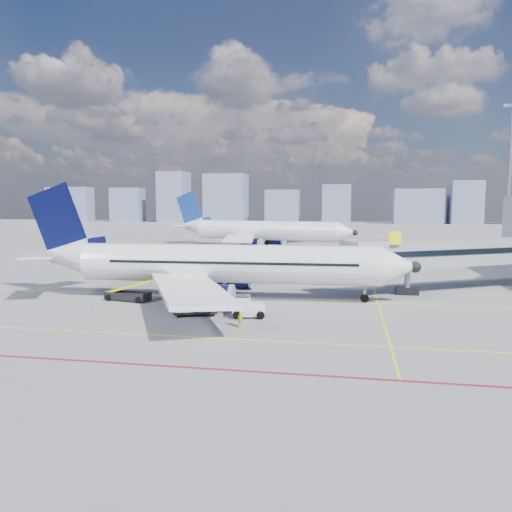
# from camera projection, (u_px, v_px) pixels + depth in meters

# --- Properties ---
(ground) EXTENTS (420.00, 420.00, 0.00)m
(ground) POSITION_uv_depth(u_px,v_px,m) (202.00, 316.00, 39.34)
(ground) COLOR gray
(ground) RESTS_ON ground
(apron_markings) EXTENTS (90.00, 35.12, 0.01)m
(apron_markings) POSITION_uv_depth(u_px,v_px,m) (178.00, 328.00, 35.63)
(apron_markings) COLOR #FFEF0D
(apron_markings) RESTS_ON ground
(jet_bridge) EXTENTS (23.55, 15.78, 6.30)m
(jet_bridge) POSITION_uv_depth(u_px,v_px,m) (469.00, 254.00, 51.19)
(jet_bridge) COLOR #9B9EA4
(jet_bridge) RESTS_ON ground
(floodlight_mast_ne) EXTENTS (3.20, 0.61, 25.45)m
(floodlight_mast_ne) POSITION_uv_depth(u_px,v_px,m) (509.00, 175.00, 84.74)
(floodlight_mast_ne) COLOR gray
(floodlight_mast_ne) RESTS_ON ground
(distant_skyline) EXTENTS (261.94, 15.74, 23.62)m
(distant_skyline) POSITION_uv_depth(u_px,v_px,m) (328.00, 202.00, 223.73)
(distant_skyline) COLOR slate
(distant_skyline) RESTS_ON ground
(main_aircraft) EXTENTS (37.18, 32.38, 10.91)m
(main_aircraft) POSITION_uv_depth(u_px,v_px,m) (212.00, 264.00, 46.53)
(main_aircraft) COLOR white
(main_aircraft) RESTS_ON ground
(second_aircraft) EXTENTS (40.26, 34.53, 11.94)m
(second_aircraft) POSITION_uv_depth(u_px,v_px,m) (259.00, 231.00, 103.21)
(second_aircraft) COLOR white
(second_aircraft) RESTS_ON ground
(baggage_tug) EXTENTS (2.74, 1.95, 1.75)m
(baggage_tug) POSITION_uv_depth(u_px,v_px,m) (247.00, 307.00, 38.92)
(baggage_tug) COLOR white
(baggage_tug) RESTS_ON ground
(cargo_dolly) EXTENTS (3.71, 2.54, 1.87)m
(cargo_dolly) POSITION_uv_depth(u_px,v_px,m) (195.00, 303.00, 39.59)
(cargo_dolly) COLOR black
(cargo_dolly) RESTS_ON ground
(belt_loader) EXTENTS (6.08, 2.31, 2.44)m
(belt_loader) POSITION_uv_depth(u_px,v_px,m) (129.00, 294.00, 45.56)
(belt_loader) COLOR black
(belt_loader) RESTS_ON ground
(ramp_worker) EXTENTS (0.46, 0.68, 1.80)m
(ramp_worker) POSITION_uv_depth(u_px,v_px,m) (241.00, 315.00, 35.87)
(ramp_worker) COLOR yellow
(ramp_worker) RESTS_ON ground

